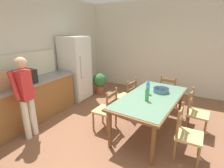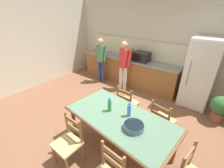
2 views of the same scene
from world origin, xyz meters
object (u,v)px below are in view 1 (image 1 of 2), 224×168
at_px(serving_bowl, 161,90).
at_px(bottle_off_centre, 148,88).
at_px(refrigerator, 76,68).
at_px(chair_side_far_right, 127,97).
at_px(potted_plant, 99,82).
at_px(bottle_near_centre, 147,95).
at_px(chair_side_near_left, 187,135).
at_px(chair_head_end, 169,93).
at_px(dining_table, 151,100).
at_px(paper_bag, 1,82).
at_px(chair_side_far_left, 106,110).
at_px(chair_side_near_right, 196,113).
at_px(microwave, 22,77).
at_px(person_at_counter, 26,94).

bearing_deg(serving_bowl, bottle_off_centre, 135.99).
bearing_deg(refrigerator, chair_side_far_right, -98.02).
bearing_deg(potted_plant, bottle_near_centre, -128.50).
distance_m(bottle_near_centre, chair_side_near_left, 0.93).
distance_m(refrigerator, bottle_off_centre, 2.49).
bearing_deg(chair_head_end, potted_plant, 5.35).
xyz_separation_m(bottle_near_centre, chair_side_far_right, (0.76, 0.72, -0.45)).
bearing_deg(serving_bowl, dining_table, 162.57).
bearing_deg(paper_bag, chair_side_far_left, -58.89).
xyz_separation_m(bottle_near_centre, chair_side_near_right, (0.62, -0.85, -0.45)).
bearing_deg(microwave, chair_side_near_right, -68.49).
relative_size(refrigerator, potted_plant, 2.76).
xyz_separation_m(chair_head_end, person_at_counter, (-2.57, 2.14, 0.45)).
relative_size(bottle_near_centre, potted_plant, 0.40).
relative_size(dining_table, chair_side_near_left, 2.27).
height_order(chair_side_near_left, chair_side_near_right, same).
xyz_separation_m(dining_table, person_at_counter, (-1.29, 2.02, 0.20)).
bearing_deg(serving_bowl, refrigerator, 80.78).
relative_size(microwave, chair_side_far_right, 0.55).
bearing_deg(chair_side_far_left, serving_bowl, 129.12).
xyz_separation_m(bottle_near_centre, potted_plant, (1.65, 2.07, -0.51)).
relative_size(bottle_off_centre, chair_head_end, 0.30).
relative_size(bottle_off_centre, chair_side_far_left, 0.30).
bearing_deg(bottle_off_centre, chair_side_far_right, 57.27).
bearing_deg(serving_bowl, chair_side_far_left, 127.19).
height_order(microwave, chair_side_near_right, microwave).
bearing_deg(bottle_off_centre, chair_side_far_left, 123.94).
distance_m(dining_table, chair_head_end, 1.31).
xyz_separation_m(chair_side_far_right, chair_side_near_right, (-0.14, -1.57, 0.00)).
distance_m(bottle_near_centre, bottle_off_centre, 0.37).
bearing_deg(paper_bag, serving_bowl, -56.64).
height_order(bottle_near_centre, bottle_off_centre, same).
height_order(paper_bag, chair_side_near_right, paper_bag).
xyz_separation_m(chair_side_far_right, person_at_counter, (-1.80, 1.28, 0.45)).
bearing_deg(bottle_off_centre, chair_side_near_right, -74.56).
xyz_separation_m(refrigerator, chair_side_far_right, (-0.25, -1.78, -0.48)).
height_order(paper_bag, chair_side_near_left, paper_bag).
bearing_deg(person_at_counter, dining_table, -147.50).
xyz_separation_m(paper_bag, chair_head_end, (2.68, -2.65, -0.66)).
distance_m(microwave, dining_table, 2.74).
distance_m(bottle_near_centre, potted_plant, 2.69).
bearing_deg(chair_side_near_right, chair_side_far_left, 117.76).
bearing_deg(paper_bag, microwave, 0.99).
relative_size(serving_bowl, chair_head_end, 0.35).
distance_m(dining_table, chair_side_far_right, 0.94).
relative_size(refrigerator, paper_bag, 5.11).
xyz_separation_m(bottle_off_centre, chair_side_far_left, (-0.48, 0.71, -0.45)).
bearing_deg(chair_side_far_right, dining_table, 64.58).
bearing_deg(chair_side_near_right, refrigerator, 86.94).
height_order(dining_table, chair_side_near_right, chair_side_near_right).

